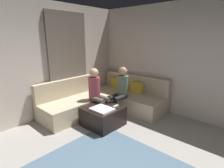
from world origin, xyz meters
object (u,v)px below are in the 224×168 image
object	(u,v)px
sectional_couch	(106,100)
ottoman	(103,116)
game_remote	(116,106)
person_on_couch_back	(120,89)
person_on_couch_side	(97,91)
coffee_mug	(102,101)

from	to	relation	value
sectional_couch	ottoman	distance (m)	0.85
game_remote	person_on_couch_back	distance (m)	0.60
sectional_couch	game_remote	size ratio (longest dim) A/B	17.00
ottoman	game_remote	distance (m)	0.36
sectional_couch	person_on_couch_side	world-z (taller)	person_on_couch_side
ottoman	person_on_couch_side	xyz separation A→B (m)	(-0.39, 0.21, 0.45)
sectional_couch	person_on_couch_side	size ratio (longest dim) A/B	2.12
ottoman	coffee_mug	xyz separation A→B (m)	(-0.22, 0.18, 0.26)
sectional_couch	game_remote	bearing A→B (deg)	-30.75
sectional_couch	game_remote	world-z (taller)	sectional_couch
person_on_couch_back	ottoman	bearing A→B (deg)	97.52
game_remote	person_on_couch_side	size ratio (longest dim) A/B	0.12
ottoman	person_on_couch_back	size ratio (longest dim) A/B	0.63
sectional_couch	game_remote	xyz separation A→B (m)	(0.72, -0.43, 0.15)
person_on_couch_back	person_on_couch_side	distance (m)	0.58
person_on_couch_back	person_on_couch_side	xyz separation A→B (m)	(-0.30, -0.49, 0.00)
coffee_mug	game_remote	bearing A→B (deg)	5.71
coffee_mug	person_on_couch_back	xyz separation A→B (m)	(0.13, 0.52, 0.19)
person_on_couch_back	coffee_mug	bearing A→B (deg)	76.39
person_on_couch_back	game_remote	bearing A→B (deg)	119.40
coffee_mug	game_remote	world-z (taller)	coffee_mug
person_on_couch_back	person_on_couch_side	bearing A→B (deg)	58.64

